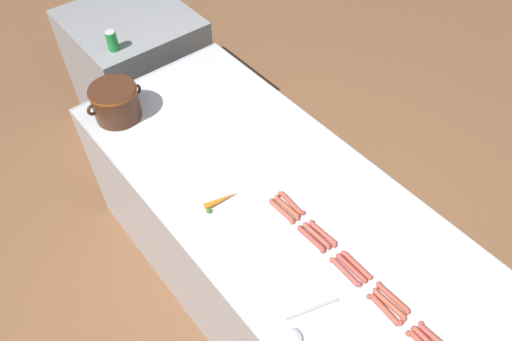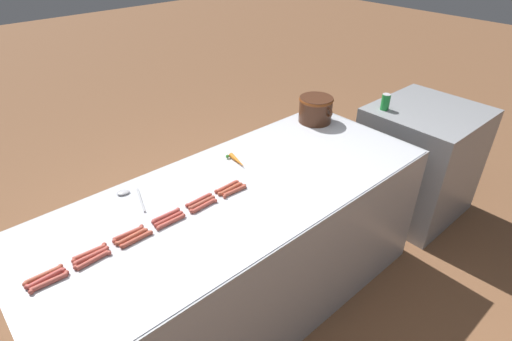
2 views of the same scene
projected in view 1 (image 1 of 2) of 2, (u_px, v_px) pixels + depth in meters
name	position (u px, v px, depth m)	size (l,w,h in m)	color
ground_plane	(277.00, 293.00, 2.87)	(20.00, 20.00, 0.00)	brown
griddle_counter	(280.00, 253.00, 2.52)	(0.99, 2.43, 0.92)	#ADAFB5
back_cabinet	(140.00, 75.00, 3.49)	(0.77, 0.83, 0.95)	#939599
hot_dog_2	(384.00, 309.00, 1.82)	(0.03, 0.17, 0.02)	#AD493A
hot_dog_3	(345.00, 272.00, 1.93)	(0.03, 0.17, 0.02)	#B14841
hot_dog_4	(311.00, 239.00, 2.03)	(0.03, 0.17, 0.02)	#AD463B
hot_dog_5	(282.00, 211.00, 2.13)	(0.03, 0.17, 0.02)	#B84F3D
hot_dog_8	(389.00, 304.00, 1.84)	(0.03, 0.17, 0.02)	#B5513A
hot_dog_9	(351.00, 268.00, 1.94)	(0.02, 0.17, 0.02)	#B2443A
hot_dog_10	(317.00, 236.00, 2.04)	(0.03, 0.17, 0.02)	#AB5340
hot_dog_11	(287.00, 207.00, 2.14)	(0.03, 0.17, 0.02)	#B45339
hot_dog_13	(437.00, 340.00, 1.75)	(0.03, 0.17, 0.02)	#B1493D
hot_dog_14	(393.00, 298.00, 1.85)	(0.03, 0.17, 0.02)	#AF4A38
hot_dog_15	(356.00, 265.00, 1.95)	(0.03, 0.17, 0.02)	#B24C40
hot_dog_16	(323.00, 233.00, 2.05)	(0.03, 0.17, 0.02)	#B74D40
hot_dog_17	(291.00, 203.00, 2.15)	(0.03, 0.17, 0.02)	#B04F3C
bean_pot	(115.00, 101.00, 2.47)	(0.31, 0.25, 0.19)	#472616
serving_spoon	(301.00, 327.00, 1.78)	(0.27, 0.12, 0.02)	#B7B7BC
carrot	(221.00, 200.00, 2.16)	(0.18, 0.06, 0.03)	orange
soda_can	(112.00, 41.00, 2.85)	(0.07, 0.07, 0.12)	#1E8C38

